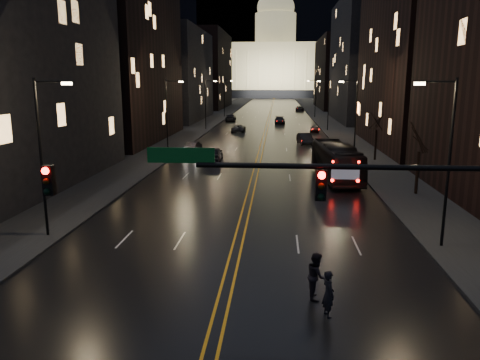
% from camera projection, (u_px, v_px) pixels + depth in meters
% --- Properties ---
extents(ground, '(900.00, 900.00, 0.00)m').
position_uv_depth(ground, '(214.00, 339.00, 16.33)').
color(ground, black).
rests_on(ground, ground).
extents(road, '(20.00, 320.00, 0.02)m').
position_uv_depth(road, '(271.00, 110.00, 143.05)').
color(road, black).
rests_on(road, ground).
extents(sidewalk_left, '(8.00, 320.00, 0.16)m').
position_uv_depth(sidewalk_left, '(226.00, 109.00, 144.13)').
color(sidewalk_left, black).
rests_on(sidewalk_left, ground).
extents(sidewalk_right, '(8.00, 320.00, 0.16)m').
position_uv_depth(sidewalk_right, '(317.00, 110.00, 141.93)').
color(sidewalk_right, black).
rests_on(sidewalk_right, ground).
extents(center_line, '(0.62, 320.00, 0.01)m').
position_uv_depth(center_line, '(271.00, 110.00, 143.05)').
color(center_line, orange).
rests_on(center_line, road).
extents(building_left_mid, '(12.00, 30.00, 28.00)m').
position_uv_depth(building_left_mid, '(119.00, 44.00, 67.69)').
color(building_left_mid, black).
rests_on(building_left_mid, ground).
extents(building_left_far, '(12.00, 34.00, 20.00)m').
position_uv_depth(building_left_far, '(176.00, 75.00, 105.57)').
color(building_left_far, black).
rests_on(building_left_far, ground).
extents(building_left_dist, '(12.00, 40.00, 24.00)m').
position_uv_depth(building_left_dist, '(207.00, 70.00, 151.94)').
color(building_left_dist, black).
rests_on(building_left_dist, ground).
extents(building_right_mid, '(12.00, 34.00, 26.00)m').
position_uv_depth(building_right_mid, '(366.00, 61.00, 101.64)').
color(building_right_mid, black).
rests_on(building_right_mid, ground).
extents(building_right_dist, '(12.00, 40.00, 22.00)m').
position_uv_depth(building_right_dist, '(338.00, 73.00, 148.85)').
color(building_right_dist, black).
rests_on(building_right_dist, ground).
extents(mountain_ridge, '(520.00, 60.00, 130.00)m').
position_uv_depth(mountain_ridge, '(328.00, 8.00, 370.02)').
color(mountain_ridge, black).
rests_on(mountain_ridge, ground).
extents(capitol, '(90.00, 50.00, 58.50)m').
position_uv_depth(capitol, '(275.00, 65.00, 256.44)').
color(capitol, black).
rests_on(capitol, ground).
extents(traffic_signal, '(17.29, 0.45, 7.00)m').
position_uv_depth(traffic_signal, '(397.00, 202.00, 14.80)').
color(traffic_signal, black).
rests_on(traffic_signal, ground).
extents(streetlamp_right_near, '(2.13, 0.25, 9.00)m').
position_uv_depth(streetlamp_right_near, '(446.00, 155.00, 24.17)').
color(streetlamp_right_near, black).
rests_on(streetlamp_right_near, ground).
extents(streetlamp_left_near, '(2.13, 0.25, 9.00)m').
position_uv_depth(streetlamp_left_near, '(44.00, 150.00, 25.87)').
color(streetlamp_left_near, black).
rests_on(streetlamp_left_near, ground).
extents(streetlamp_right_mid, '(2.13, 0.25, 9.00)m').
position_uv_depth(streetlamp_right_mid, '(354.00, 114.00, 53.41)').
color(streetlamp_right_mid, black).
rests_on(streetlamp_right_mid, ground).
extents(streetlamp_left_mid, '(2.13, 0.25, 9.00)m').
position_uv_depth(streetlamp_left_mid, '(168.00, 113.00, 55.11)').
color(streetlamp_left_mid, black).
rests_on(streetlamp_left_mid, ground).
extents(streetlamp_right_far, '(2.13, 0.25, 9.00)m').
position_uv_depth(streetlamp_right_far, '(327.00, 102.00, 82.65)').
color(streetlamp_right_far, black).
rests_on(streetlamp_right_far, ground).
extents(streetlamp_left_far, '(2.13, 0.25, 9.00)m').
position_uv_depth(streetlamp_left_far, '(206.00, 102.00, 84.35)').
color(streetlamp_left_far, black).
rests_on(streetlamp_left_far, ground).
extents(streetlamp_right_dist, '(2.13, 0.25, 9.00)m').
position_uv_depth(streetlamp_right_dist, '(315.00, 96.00, 111.90)').
color(streetlamp_right_dist, black).
rests_on(streetlamp_right_dist, ground).
extents(streetlamp_left_dist, '(2.13, 0.25, 9.00)m').
position_uv_depth(streetlamp_left_dist, '(225.00, 96.00, 113.60)').
color(streetlamp_left_dist, black).
rests_on(streetlamp_left_dist, ground).
extents(tree_right_mid, '(2.40, 2.40, 6.65)m').
position_uv_depth(tree_right_mid, '(420.00, 138.00, 35.81)').
color(tree_right_mid, black).
rests_on(tree_right_mid, ground).
extents(tree_right_far, '(2.40, 2.40, 6.65)m').
position_uv_depth(tree_right_far, '(377.00, 121.00, 51.41)').
color(tree_right_far, black).
rests_on(tree_right_far, ground).
extents(bus, '(3.65, 11.80, 3.24)m').
position_uv_depth(bus, '(336.00, 161.00, 42.70)').
color(bus, black).
rests_on(bus, ground).
extents(oncoming_car_a, '(2.07, 4.89, 1.65)m').
position_uv_depth(oncoming_car_a, '(213.00, 154.00, 52.27)').
color(oncoming_car_a, black).
rests_on(oncoming_car_a, ground).
extents(oncoming_car_b, '(1.72, 4.20, 1.35)m').
position_uv_depth(oncoming_car_b, '(193.00, 147.00, 58.96)').
color(oncoming_car_b, black).
rests_on(oncoming_car_b, ground).
extents(oncoming_car_c, '(2.33, 4.79, 1.31)m').
position_uv_depth(oncoming_car_c, '(239.00, 128.00, 81.75)').
color(oncoming_car_c, black).
rests_on(oncoming_car_c, ground).
extents(oncoming_car_d, '(2.39, 5.47, 1.57)m').
position_uv_depth(oncoming_car_d, '(231.00, 118.00, 103.44)').
color(oncoming_car_d, black).
rests_on(oncoming_car_d, ground).
extents(receding_car_a, '(2.30, 5.00, 1.59)m').
position_uv_depth(receding_car_a, '(305.00, 139.00, 65.82)').
color(receding_car_a, black).
rests_on(receding_car_a, ground).
extents(receding_car_b, '(1.98, 4.01, 1.31)m').
position_uv_depth(receding_car_b, '(315.00, 129.00, 80.91)').
color(receding_car_b, black).
rests_on(receding_car_b, ground).
extents(receding_car_c, '(2.21, 5.21, 1.50)m').
position_uv_depth(receding_car_c, '(280.00, 120.00, 96.49)').
color(receding_car_c, black).
rests_on(receding_car_c, ground).
extents(receding_car_d, '(2.63, 5.36, 1.46)m').
position_uv_depth(receding_car_d, '(300.00, 108.00, 137.68)').
color(receding_car_d, black).
rests_on(receding_car_d, ground).
extents(pedestrian_a, '(0.65, 0.79, 1.86)m').
position_uv_depth(pedestrian_a, '(328.00, 294.00, 17.73)').
color(pedestrian_a, black).
rests_on(pedestrian_a, ground).
extents(pedestrian_b, '(0.54, 0.97, 1.97)m').
position_uv_depth(pedestrian_b, '(316.00, 276.00, 19.24)').
color(pedestrian_b, black).
rests_on(pedestrian_b, ground).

